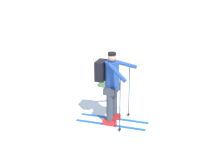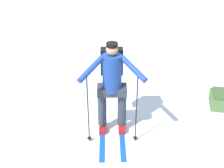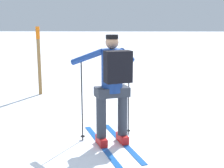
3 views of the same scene
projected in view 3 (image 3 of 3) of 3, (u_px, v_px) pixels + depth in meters
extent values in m
plane|color=white|center=(116.00, 144.00, 4.81)|extent=(80.00, 80.00, 0.00)
cube|color=#144C9E|center=(101.00, 145.00, 4.78)|extent=(1.59, 0.68, 0.01)
cube|color=red|center=(101.00, 141.00, 4.76)|extent=(0.32, 0.21, 0.12)
cylinder|color=#2D333D|center=(101.00, 115.00, 4.68)|extent=(0.15, 0.15, 0.70)
cube|color=#144C9E|center=(122.00, 142.00, 4.89)|extent=(1.59, 0.68, 0.01)
cube|color=red|center=(122.00, 138.00, 4.87)|extent=(0.32, 0.21, 0.12)
cylinder|color=#2D333D|center=(123.00, 113.00, 4.79)|extent=(0.15, 0.15, 0.70)
cube|color=#2D333D|center=(112.00, 92.00, 4.66)|extent=(0.43, 0.56, 0.14)
cylinder|color=navy|center=(112.00, 71.00, 4.59)|extent=(0.31, 0.31, 0.64)
sphere|color=tan|center=(112.00, 42.00, 4.51)|extent=(0.19, 0.19, 0.19)
cylinder|color=black|center=(112.00, 37.00, 4.49)|extent=(0.18, 0.18, 0.06)
cube|color=black|center=(118.00, 67.00, 4.34)|extent=(0.31, 0.42, 0.45)
cylinder|color=black|center=(82.00, 101.00, 4.85)|extent=(0.02, 0.02, 1.30)
cylinder|color=black|center=(83.00, 136.00, 4.97)|extent=(0.07, 0.07, 0.01)
cylinder|color=navy|center=(87.00, 57.00, 4.65)|extent=(0.37, 0.55, 0.28)
cylinder|color=black|center=(129.00, 97.00, 5.10)|extent=(0.02, 0.02, 1.30)
cylinder|color=black|center=(128.00, 131.00, 5.22)|extent=(0.07, 0.07, 0.01)
cylinder|color=navy|center=(127.00, 55.00, 4.86)|extent=(0.58, 0.27, 0.28)
cylinder|color=olive|center=(39.00, 61.00, 7.79)|extent=(0.09, 0.09, 1.70)
cylinder|color=orange|center=(38.00, 33.00, 7.64)|extent=(0.10, 0.10, 0.31)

